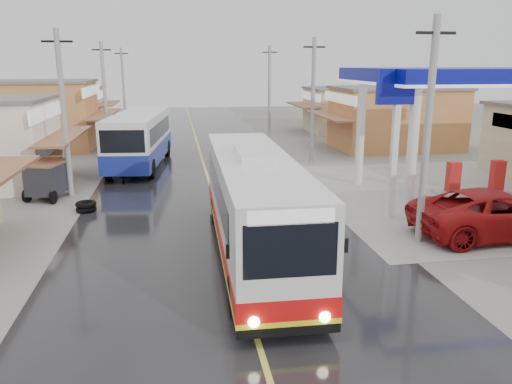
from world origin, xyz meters
The scene contains 14 objects.
ground centered at (0.00, 0.00, 0.00)m, with size 120.00×120.00×0.00m, color slate.
road centered at (0.00, 15.00, 0.01)m, with size 12.00×90.00×0.02m, color black.
centre_line centered at (0.00, 15.00, 0.02)m, with size 0.15×90.00×0.01m, color #D8CC4C.
shopfronts_left centered at (-13.00, 18.00, 0.00)m, with size 11.00×44.00×5.20m, color tan, non-canonical shape.
shopfronts_right centered at (15.00, 12.00, 0.00)m, with size 11.00×44.00×4.80m, color beige, non-canonical shape.
utility_poles_left centered at (-7.00, 16.00, 0.00)m, with size 1.60×50.00×8.00m, color gray, non-canonical shape.
utility_poles_right centered at (7.00, 15.00, 0.00)m, with size 1.60×36.00×8.00m, color gray, non-canonical shape.
coach_bus centered at (0.79, -0.31, 1.79)m, with size 2.87×11.91×3.70m.
second_bus centered at (-4.01, 15.92, 1.81)m, with size 3.84×10.35×3.36m.
jeepney centered at (10.16, 0.14, 0.90)m, with size 2.98×6.45×1.79m, color #A31013.
cyclist centered at (-4.73, 11.90, 0.67)m, with size 0.82×1.94×2.03m.
tricycle_near centered at (-7.94, 8.62, 1.05)m, with size 2.06×2.67×1.83m.
tricycle_far centered at (-8.67, 12.49, 0.92)m, with size 1.74×2.14×1.60m.
tyre_stack centered at (-5.81, 6.01, 0.23)m, with size 0.90×0.90×0.46m.
Camera 1 is at (-1.72, -16.27, 6.41)m, focal length 35.00 mm.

